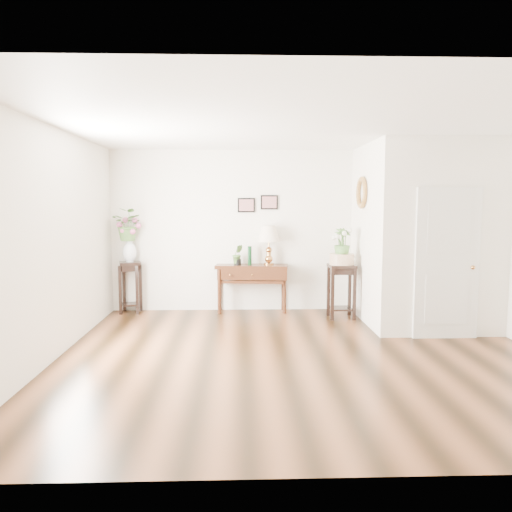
{
  "coord_description": "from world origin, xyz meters",
  "views": [
    {
      "loc": [
        -0.77,
        -5.98,
        1.88
      ],
      "look_at": [
        -0.53,
        1.3,
        1.11
      ],
      "focal_mm": 35.0,
      "sensor_mm": 36.0,
      "label": 1
    }
  ],
  "objects_px": {
    "console_table": "(252,288)",
    "table_lamp": "(269,245)",
    "plant_stand_a": "(131,287)",
    "plant_stand_b": "(341,291)"
  },
  "relations": [
    {
      "from": "plant_stand_a",
      "to": "plant_stand_b",
      "type": "bearing_deg",
      "value": -8.13
    },
    {
      "from": "console_table",
      "to": "table_lamp",
      "type": "distance_m",
      "value": 0.82
    },
    {
      "from": "plant_stand_b",
      "to": "plant_stand_a",
      "type": "bearing_deg",
      "value": 171.87
    },
    {
      "from": "table_lamp",
      "to": "plant_stand_b",
      "type": "height_order",
      "value": "table_lamp"
    },
    {
      "from": "plant_stand_a",
      "to": "plant_stand_b",
      "type": "height_order",
      "value": "same"
    },
    {
      "from": "console_table",
      "to": "table_lamp",
      "type": "relative_size",
      "value": 1.81
    },
    {
      "from": "table_lamp",
      "to": "plant_stand_b",
      "type": "bearing_deg",
      "value": -23.52
    },
    {
      "from": "table_lamp",
      "to": "plant_stand_a",
      "type": "distance_m",
      "value": 2.49
    },
    {
      "from": "console_table",
      "to": "table_lamp",
      "type": "xyz_separation_m",
      "value": [
        0.3,
        0.0,
        0.76
      ]
    },
    {
      "from": "table_lamp",
      "to": "plant_stand_a",
      "type": "relative_size",
      "value": 0.77
    }
  ]
}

